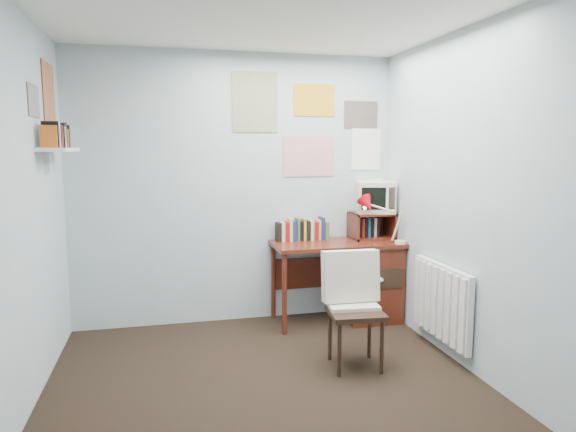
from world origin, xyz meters
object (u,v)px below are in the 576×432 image
at_px(desk, 363,277).
at_px(tv_riser, 372,226).
at_px(wall_shelf, 59,150).
at_px(desk_lamp, 401,223).
at_px(radiator, 442,302).
at_px(desk_chair, 355,313).
at_px(crt_tv, 375,196).

height_order(desk, tv_riser, tv_riser).
height_order(tv_riser, wall_shelf, wall_shelf).
distance_m(desk_lamp, radiator, 0.89).
height_order(desk_chair, radiator, desk_chair).
distance_m(radiator, wall_shelf, 3.15).
relative_size(desk_lamp, wall_shelf, 0.63).
bearing_deg(wall_shelf, desk_chair, -16.93).
relative_size(desk, wall_shelf, 1.94).
bearing_deg(crt_tv, desk_lamp, -59.34).
bearing_deg(desk_chair, desk_lamp, 52.25).
relative_size(desk_lamp, radiator, 0.49).
relative_size(desk_chair, radiator, 1.05).
bearing_deg(desk_chair, crt_tv, 66.38).
height_order(crt_tv, wall_shelf, wall_shelf).
bearing_deg(desk, desk_chair, -114.86).
distance_m(tv_riser, crt_tv, 0.29).
distance_m(crt_tv, radiator, 1.31).
xyz_separation_m(desk_lamp, crt_tv, (-0.11, 0.35, 0.22)).
relative_size(desk, desk_chair, 1.43).
xyz_separation_m(desk_lamp, radiator, (0.02, -0.71, -0.54)).
bearing_deg(tv_riser, desk, -137.04).
xyz_separation_m(desk_chair, desk_lamp, (0.74, 0.80, 0.54)).
bearing_deg(desk_lamp, desk, 147.57).
bearing_deg(desk_lamp, desk_chair, -125.97).
xyz_separation_m(desk_chair, crt_tv, (0.63, 1.15, 0.76)).
distance_m(desk_lamp, tv_riser, 0.37).
bearing_deg(crt_tv, wall_shelf, -156.47).
distance_m(desk, tv_riser, 0.51).
relative_size(desk_lamp, tv_riser, 0.98).
bearing_deg(desk_lamp, wall_shelf, -169.92).
bearing_deg(tv_riser, crt_tv, 27.65).
bearing_deg(tv_riser, desk_chair, -117.61).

